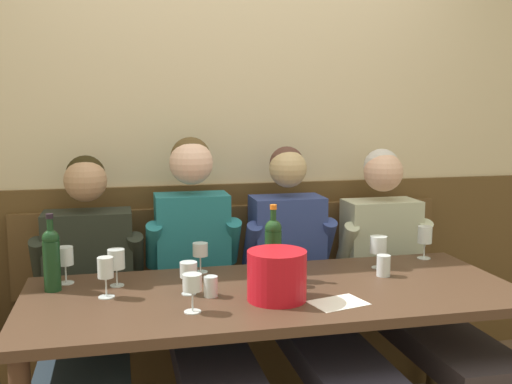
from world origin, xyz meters
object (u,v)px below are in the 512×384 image
Objects in this scene: water_tumbler_right at (211,286)px; water_tumbler_left at (292,276)px; person_center_right_seat at (86,308)px; wine_glass_near_bucket at (200,251)px; wine_bottle_amber_mid at (52,257)px; wine_glass_center_rear at (189,271)px; wine_glass_by_bottle at (192,285)px; person_right_seat at (306,287)px; wall_bench at (242,333)px; person_center_left_seat at (409,281)px; water_tumbler_center at (383,266)px; wine_bottle_green_tall at (273,247)px; person_left_seat at (201,286)px; ice_bucket at (277,275)px; wine_glass_center_front at (425,236)px; wine_glass_right_end at (378,246)px; wine_glass_left_end at (65,258)px; wine_glass_mid_left at (105,269)px; dining_table at (274,308)px; wine_glass_mid_right at (116,261)px.

water_tumbler_right is 0.97× the size of water_tumbler_left.
wine_glass_near_bucket is at bearing 2.89° from person_center_right_seat.
wine_bottle_amber_mid is 2.42× the size of wine_glass_center_rear.
person_right_seat is at bearing 40.13° from wine_glass_by_bottle.
person_center_left_seat is (0.77, -0.36, 0.34)m from wall_bench.
wine_glass_by_bottle is 0.53m from wine_glass_near_bucket.
person_center_right_seat is 1.00× the size of person_center_left_seat.
water_tumbler_center is (0.88, 0.06, -0.05)m from wine_glass_center_rear.
wine_bottle_green_tall reaches higher than wine_glass_by_bottle.
water_tumbler_center reaches higher than water_tumbler_left.
wine_bottle_amber_mid is 0.67m from water_tumbler_right.
person_left_seat reaches higher than ice_bucket.
wine_glass_right_end is (-0.30, -0.11, -0.01)m from wine_glass_center_front.
wine_glass_left_end is (0.04, 0.09, -0.03)m from wine_bottle_amber_mid.
person_right_seat is 0.82m from wine_glass_by_bottle.
wine_glass_mid_left is (-0.66, 0.18, 0.02)m from ice_bucket.
wine_bottle_green_tall is 0.41m from wine_glass_center_rear.
wine_glass_mid_left is 0.77m from water_tumbler_left.
wine_glass_center_rear is at bearing -118.66° from wall_bench.
wine_glass_center_rear is at bearing -106.22° from wine_glass_near_bucket.
wine_bottle_amber_mid is 1.46m from wine_glass_right_end.
dining_table is 12.44× the size of wine_glass_center_front.
wine_glass_right_end is at bearing 0.85° from wine_bottle_amber_mid.
wine_glass_mid_right is 0.75m from water_tumbler_left.
wine_glass_mid_left is (0.09, -0.25, 0.24)m from person_center_right_seat.
wine_glass_by_bottle is (-1.14, -0.50, 0.21)m from person_center_left_seat.
wall_bench is at bearing 155.17° from person_center_left_seat.
person_right_seat is at bearing 61.78° from water_tumbler_left.
water_tumbler_right is at bearing -170.48° from water_tumbler_left.
wine_glass_center_front is 1.72× the size of water_tumbler_center.
wall_bench is at bearing 132.41° from water_tumbler_center.
person_center_left_seat is at bearing 28.61° from ice_bucket.
water_tumbler_right is at bearing 60.81° from wine_glass_by_bottle.
wine_glass_near_bucket is 0.59m from wine_glass_left_end.
person_center_left_seat is 8.25× the size of wine_glass_right_end.
person_left_seat is at bearing 178.13° from person_right_seat.
person_center_left_seat reaches higher than water_tumbler_center.
wine_glass_center_rear is (0.01, 0.22, -0.01)m from wine_glass_by_bottle.
wine_glass_by_bottle reaches higher than wine_glass_center_rear.
water_tumbler_center is (0.50, -0.06, -0.10)m from wine_bottle_green_tall.
water_tumbler_right is (0.50, -0.33, 0.16)m from person_center_right_seat.
person_left_seat is at bearing 64.95° from wine_glass_near_bucket.
person_right_seat is 15.32× the size of water_tumbler_right.
ice_bucket is at bearing -20.09° from wine_bottle_amber_mid.
wine_glass_left_end reaches higher than water_tumbler_center.
wine_glass_near_bucket is (-0.24, 0.45, 0.00)m from ice_bucket.
wine_glass_right_end is (0.53, 0.07, -0.04)m from wine_bottle_green_tall.
ice_bucket is 0.59m from water_tumbler_center.
water_tumbler_center is at bearing 8.07° from water_tumbler_right.
wine_glass_center_front reaches higher than dining_table.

